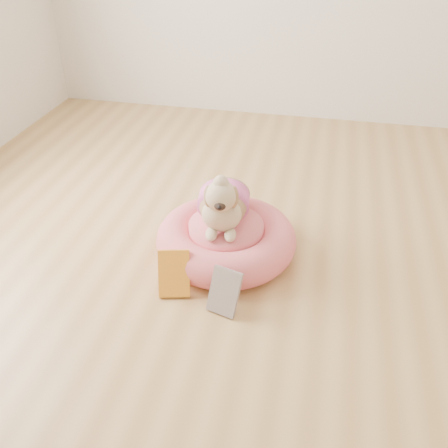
% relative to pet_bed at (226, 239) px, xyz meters
% --- Properties ---
extents(floor, '(4.50, 4.50, 0.00)m').
position_rel_pet_bed_xyz_m(floor, '(0.19, -0.36, -0.08)').
color(floor, '#B08249').
rests_on(floor, ground).
extents(pet_bed, '(0.68, 0.68, 0.18)m').
position_rel_pet_bed_xyz_m(pet_bed, '(0.00, 0.00, 0.00)').
color(pet_bed, '#F25E72').
rests_on(pet_bed, floor).
extents(dog, '(0.36, 0.47, 0.32)m').
position_rel_pet_bed_xyz_m(dog, '(-0.02, 0.02, 0.25)').
color(dog, brown).
rests_on(dog, pet_bed).
extents(book_yellow, '(0.16, 0.15, 0.20)m').
position_rel_pet_bed_xyz_m(book_yellow, '(-0.17, -0.32, 0.01)').
color(book_yellow, yellow).
rests_on(book_yellow, floor).
extents(book_white, '(0.15, 0.13, 0.19)m').
position_rel_pet_bed_xyz_m(book_white, '(0.08, -0.39, 0.01)').
color(book_white, white).
rests_on(book_white, floor).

